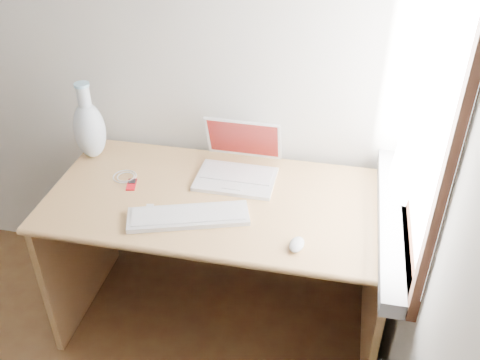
% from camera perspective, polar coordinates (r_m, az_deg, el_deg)
% --- Properties ---
extents(back_wall, '(3.50, 0.04, 2.60)m').
position_cam_1_polar(back_wall, '(2.68, -22.44, 15.67)').
color(back_wall, silver).
rests_on(back_wall, floor).
extents(window, '(0.11, 0.99, 1.10)m').
position_cam_1_polar(window, '(1.86, 19.04, 7.98)').
color(window, silver).
rests_on(window, right_wall).
extents(desk, '(1.41, 0.70, 0.74)m').
position_cam_1_polar(desk, '(2.41, -1.77, -4.82)').
color(desk, tan).
rests_on(desk, floor).
extents(laptop, '(0.34, 0.28, 0.23)m').
position_cam_1_polar(laptop, '(2.32, -0.24, 1.61)').
color(laptop, white).
rests_on(laptop, desk).
extents(external_keyboard, '(0.49, 0.28, 0.02)m').
position_cam_1_polar(external_keyboard, '(2.10, -5.53, -3.86)').
color(external_keyboard, silver).
rests_on(external_keyboard, desk).
extents(mouse, '(0.07, 0.10, 0.03)m').
position_cam_1_polar(mouse, '(1.97, 6.07, -6.85)').
color(mouse, white).
rests_on(mouse, desk).
extents(ipod, '(0.05, 0.09, 0.01)m').
position_cam_1_polar(ipod, '(2.32, -11.50, -0.48)').
color(ipod, red).
rests_on(ipod, desk).
extents(cable_coil, '(0.12, 0.12, 0.01)m').
position_cam_1_polar(cable_coil, '(2.38, -12.19, 0.38)').
color(cable_coil, silver).
rests_on(cable_coil, desk).
extents(remote, '(0.04, 0.08, 0.01)m').
position_cam_1_polar(remote, '(2.17, -9.72, -3.18)').
color(remote, silver).
rests_on(remote, desk).
extents(vase, '(0.14, 0.14, 0.36)m').
position_cam_1_polar(vase, '(2.50, -15.78, 5.36)').
color(vase, white).
rests_on(vase, desk).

